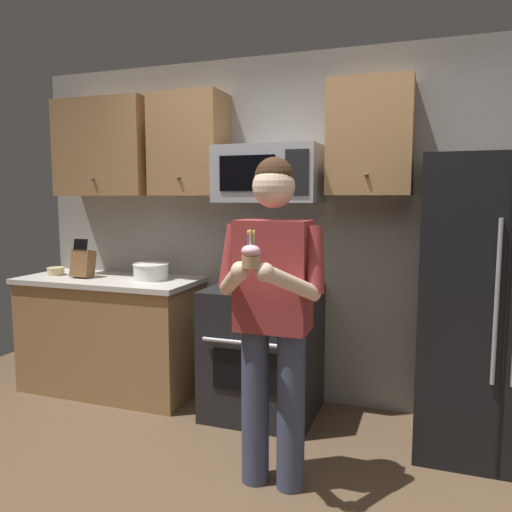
{
  "coord_description": "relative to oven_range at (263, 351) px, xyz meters",
  "views": [
    {
      "loc": [
        0.96,
        -1.94,
        1.55
      ],
      "look_at": [
        0.1,
        0.51,
        1.25
      ],
      "focal_mm": 35.16,
      "sensor_mm": 36.0,
      "label": 1
    }
  ],
  "objects": [
    {
      "name": "cupcake",
      "position": [
        0.34,
        -1.18,
        0.83
      ],
      "size": [
        0.09,
        0.09,
        0.17
      ],
      "color": "#A87F56"
    },
    {
      "name": "wall_back",
      "position": [
        0.15,
        0.39,
        0.84
      ],
      "size": [
        4.4,
        0.1,
        2.6
      ],
      "primitive_type": "cube",
      "color": "gray",
      "rests_on": "ground"
    },
    {
      "name": "person",
      "position": [
        0.34,
        -0.86,
        0.53
      ],
      "size": [
        0.6,
        0.48,
        1.76
      ],
      "color": "#383F59",
      "rests_on": "ground"
    },
    {
      "name": "oven_range",
      "position": [
        0.0,
        0.0,
        0.0
      ],
      "size": [
        0.76,
        0.7,
        0.93
      ],
      "color": "black",
      "rests_on": "ground"
    },
    {
      "name": "counter_left",
      "position": [
        -1.3,
        0.02,
        0.0
      ],
      "size": [
        1.44,
        0.66,
        0.92
      ],
      "color": "#9E7247",
      "rests_on": "ground"
    },
    {
      "name": "bowl_large_white",
      "position": [
        -0.94,
        0.05,
        0.53
      ],
      "size": [
        0.28,
        0.28,
        0.13
      ],
      "color": "white",
      "rests_on": "counter_left"
    },
    {
      "name": "cabinet_row_upper",
      "position": [
        -0.57,
        0.17,
        1.49
      ],
      "size": [
        2.78,
        0.36,
        0.76
      ],
      "color": "#9E7247"
    },
    {
      "name": "microwave",
      "position": [
        0.0,
        0.12,
        1.26
      ],
      "size": [
        0.74,
        0.41,
        0.4
      ],
      "color": "#9EA0A5"
    },
    {
      "name": "knife_block",
      "position": [
        -1.51,
        -0.03,
        0.58
      ],
      "size": [
        0.16,
        0.15,
        0.32
      ],
      "color": "brown",
      "rests_on": "counter_left"
    },
    {
      "name": "bowl_small_colored",
      "position": [
        -1.8,
        -0.01,
        0.49
      ],
      "size": [
        0.14,
        0.14,
        0.06
      ],
      "color": "beige",
      "rests_on": "counter_left"
    },
    {
      "name": "refrigerator",
      "position": [
        1.5,
        -0.04,
        0.44
      ],
      "size": [
        0.9,
        0.75,
        1.8
      ],
      "color": "black",
      "rests_on": "ground"
    }
  ]
}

